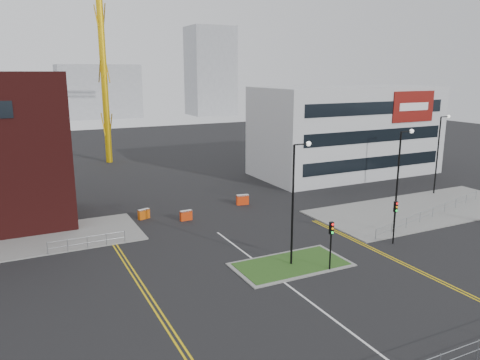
% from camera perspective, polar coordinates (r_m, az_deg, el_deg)
% --- Properties ---
extents(ground, '(200.00, 200.00, 0.00)m').
position_cam_1_polar(ground, '(28.53, 11.71, -16.57)').
color(ground, black).
rests_on(ground, ground).
extents(pavement_right, '(24.00, 10.00, 0.12)m').
position_cam_1_polar(pavement_right, '(52.19, 21.44, -3.32)').
color(pavement_right, slate).
rests_on(pavement_right, ground).
extents(island_kerb, '(8.60, 4.60, 0.08)m').
position_cam_1_polar(island_kerb, '(35.38, 6.25, -10.21)').
color(island_kerb, slate).
rests_on(island_kerb, ground).
extents(grass_island, '(8.00, 4.00, 0.12)m').
position_cam_1_polar(grass_island, '(35.37, 6.25, -10.18)').
color(grass_island, '#224C19').
rests_on(grass_island, ground).
extents(office_block, '(25.00, 12.20, 12.00)m').
position_cam_1_polar(office_block, '(66.56, 12.79, 5.89)').
color(office_block, '#B7B9BC').
rests_on(office_block, ground).
extents(streetlamp_island, '(1.46, 0.36, 9.18)m').
position_cam_1_polar(streetlamp_island, '(33.74, 6.79, -1.73)').
color(streetlamp_island, black).
rests_on(streetlamp_island, ground).
extents(streetlamp_right_near, '(1.46, 0.36, 9.18)m').
position_cam_1_polar(streetlamp_right_near, '(42.74, 18.91, 0.80)').
color(streetlamp_right_near, black).
rests_on(streetlamp_right_near, ground).
extents(streetlamp_right_far, '(1.46, 0.36, 9.18)m').
position_cam_1_polar(streetlamp_right_far, '(58.25, 23.14, 3.58)').
color(streetlamp_right_far, black).
rests_on(streetlamp_right_far, ground).
extents(traffic_light_island, '(0.28, 0.33, 3.65)m').
position_cam_1_polar(traffic_light_island, '(34.01, 11.06, -6.79)').
color(traffic_light_island, black).
rests_on(traffic_light_island, ground).
extents(traffic_light_right, '(0.28, 0.33, 3.65)m').
position_cam_1_polar(traffic_light_right, '(40.51, 18.40, -3.97)').
color(traffic_light_right, black).
rests_on(traffic_light_right, ground).
extents(railing_left, '(6.05, 0.05, 1.10)m').
position_cam_1_polar(railing_left, '(39.82, -18.13, -7.01)').
color(railing_left, gray).
rests_on(railing_left, ground).
extents(railing_right, '(19.05, 5.05, 1.10)m').
position_cam_1_polar(railing_right, '(49.33, 22.46, -3.46)').
color(railing_right, gray).
rests_on(railing_right, ground).
extents(centre_line, '(0.15, 30.00, 0.01)m').
position_cam_1_polar(centre_line, '(29.92, 9.28, -14.97)').
color(centre_line, silver).
rests_on(centre_line, ground).
extents(yellow_left_a, '(0.12, 24.00, 0.01)m').
position_cam_1_polar(yellow_left_a, '(33.12, -12.41, -12.22)').
color(yellow_left_a, gold).
rests_on(yellow_left_a, ground).
extents(yellow_left_b, '(0.12, 24.00, 0.01)m').
position_cam_1_polar(yellow_left_b, '(33.18, -11.90, -12.14)').
color(yellow_left_b, gold).
rests_on(yellow_left_b, ground).
extents(yellow_right_a, '(0.12, 20.00, 0.01)m').
position_cam_1_polar(yellow_right_a, '(38.34, 17.51, -8.94)').
color(yellow_right_a, gold).
rests_on(yellow_right_a, ground).
extents(yellow_right_b, '(0.12, 20.00, 0.01)m').
position_cam_1_polar(yellow_right_b, '(38.54, 17.84, -8.85)').
color(yellow_right_b, gold).
rests_on(yellow_right_b, ground).
extents(skyline_b, '(24.00, 12.00, 16.00)m').
position_cam_1_polar(skyline_b, '(151.57, -16.84, 10.29)').
color(skyline_b, gray).
rests_on(skyline_b, ground).
extents(skyline_c, '(14.00, 12.00, 28.00)m').
position_cam_1_polar(skyline_c, '(156.51, -3.62, 13.09)').
color(skyline_c, gray).
rests_on(skyline_c, ground).
extents(skyline_d, '(30.00, 12.00, 12.00)m').
position_cam_1_polar(skyline_d, '(159.64, -23.87, 9.14)').
color(skyline_d, gray).
rests_on(skyline_d, ground).
extents(barrier_left, '(1.22, 0.73, 0.98)m').
position_cam_1_polar(barrier_left, '(46.43, -11.65, -4.03)').
color(barrier_left, '#C4510A').
rests_on(barrier_left, ground).
extents(barrier_mid, '(1.19, 0.46, 0.98)m').
position_cam_1_polar(barrier_mid, '(45.35, -6.60, -4.26)').
color(barrier_mid, red).
rests_on(barrier_mid, ground).
extents(barrier_right, '(1.36, 0.62, 1.10)m').
position_cam_1_polar(barrier_right, '(50.22, 0.31, -2.37)').
color(barrier_right, red).
rests_on(barrier_right, ground).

